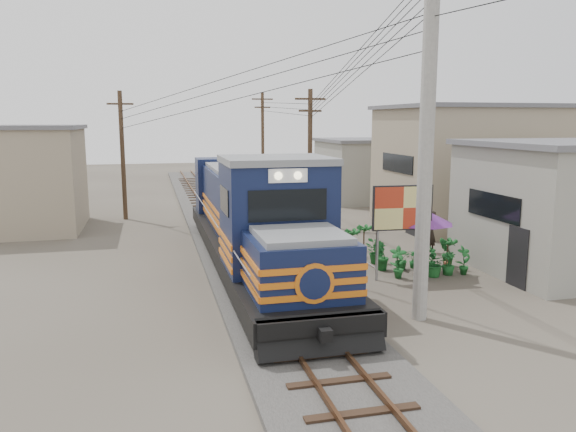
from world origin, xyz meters
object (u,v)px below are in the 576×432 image
object	(u,v)px
billboard	(403,210)
market_umbrella	(424,217)
locomotive	(253,220)
vendor	(430,232)

from	to	relation	value
billboard	market_umbrella	distance (m)	1.21
billboard	market_umbrella	xyz separation A→B (m)	(1.05, 0.49, -0.35)
locomotive	billboard	world-z (taller)	locomotive
market_umbrella	vendor	world-z (taller)	market_umbrella
market_umbrella	vendor	size ratio (longest dim) A/B	1.32
billboard	vendor	size ratio (longest dim) A/B	1.84
locomotive	vendor	distance (m)	7.62
locomotive	market_umbrella	world-z (taller)	locomotive
locomotive	vendor	world-z (taller)	locomotive
locomotive	vendor	xyz separation A→B (m)	(7.52, 0.75, -0.94)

